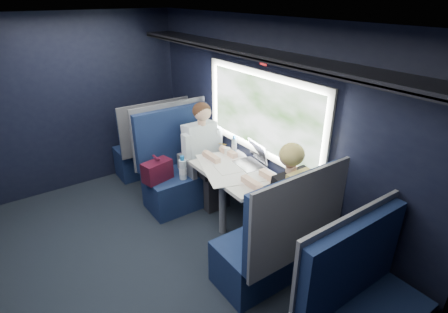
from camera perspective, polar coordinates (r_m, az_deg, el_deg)
ground at (r=3.80m, az=-11.70°, el=-16.58°), size 2.80×4.20×0.01m
room_shell at (r=3.04m, az=-13.72°, el=4.95°), size 3.00×4.40×2.40m
table at (r=3.82m, az=1.63°, el=-3.40°), size 0.62×1.00×0.74m
seat_bay_near at (r=4.49m, az=-7.07°, el=-2.41°), size 1.08×0.62×1.26m
seat_bay_far at (r=3.31m, az=8.24°, el=-14.05°), size 1.04×0.62×1.26m
seat_row_front at (r=5.27m, az=-11.72°, el=1.40°), size 1.04×0.51×1.16m
man at (r=4.35m, az=-3.11°, el=1.11°), size 0.53×0.56×1.32m
woman at (r=3.37m, az=9.80°, el=-6.81°), size 0.53×0.56×1.32m
papers at (r=3.86m, az=0.77°, el=-1.72°), size 0.80×0.96×0.01m
laptop at (r=3.92m, az=4.77°, el=-0.31°), size 0.30×0.37×0.25m
bottle_small at (r=4.20m, az=1.68°, el=1.92°), size 0.06×0.06×0.21m
cup at (r=4.13m, az=0.56°, el=0.80°), size 0.07×0.07×0.09m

